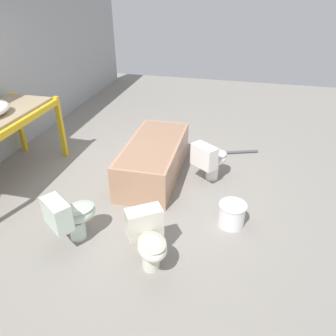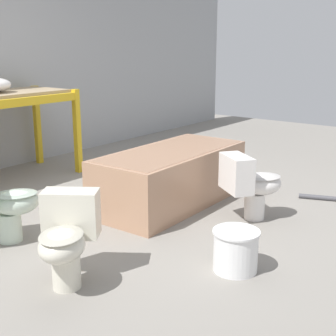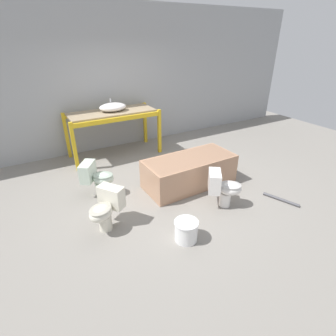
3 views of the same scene
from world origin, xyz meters
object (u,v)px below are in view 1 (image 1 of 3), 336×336
object	(u,v)px
toilet_extra	(149,238)
toilet_far	(71,216)
bucket_white	(232,214)
bathtub_main	(154,157)
toilet_near	(211,159)

from	to	relation	value
toilet_extra	toilet_far	bearing A→B (deg)	137.02
toilet_extra	bucket_white	xyz separation A→B (m)	(0.84, -0.79, -0.19)
toilet_far	toilet_extra	xyz separation A→B (m)	(-0.14, -0.94, 0.00)
bathtub_main	toilet_far	bearing A→B (deg)	161.40
toilet_extra	toilet_near	bearing A→B (deg)	43.30
bathtub_main	toilet_far	world-z (taller)	toilet_far
bathtub_main	bucket_white	distance (m)	1.52
toilet_near	toilet_far	xyz separation A→B (m)	(-1.66, 1.34, 0.00)
bucket_white	toilet_extra	bearing A→B (deg)	136.96
bathtub_main	toilet_extra	world-z (taller)	toilet_extra
toilet_far	bucket_white	bearing A→B (deg)	-123.74
bathtub_main	toilet_extra	xyz separation A→B (m)	(-1.73, -0.44, 0.03)
bathtub_main	toilet_near	size ratio (longest dim) A/B	2.70
toilet_near	bucket_white	distance (m)	1.06
toilet_far	bathtub_main	bearing A→B (deg)	-73.34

